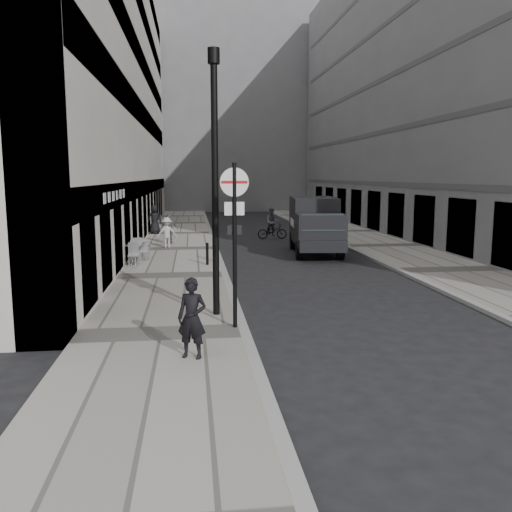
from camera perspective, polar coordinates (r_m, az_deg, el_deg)
The scene contains 19 objects.
ground at distance 10.71m, azimuth 0.20°, elevation -12.45°, with size 120.00×120.00×0.00m, color black.
sidewalk at distance 28.19m, azimuth -8.31°, elevation 0.69°, with size 4.00×60.00×0.12m, color #9F9A90.
far_sidewalk at distance 29.98m, azimuth 13.21°, elevation 1.02°, with size 4.00×60.00×0.12m, color #9F9A90.
building_left at distance 35.15m, azimuth -15.17°, elevation 16.64°, with size 4.00×45.00×18.00m, color beige.
building_right at distance 38.15m, azimuth 17.67°, elevation 17.39°, with size 6.00×45.00×20.00m, color slate.
building_far at distance 66.38m, azimuth -4.54°, elevation 14.63°, with size 24.00×16.00×22.00m, color slate.
walking_man at distance 11.15m, azimuth -6.75°, elevation -6.52°, with size 0.61×0.40×1.66m, color black.
sign_post at distance 13.02m, azimuth -2.27°, elevation 3.43°, with size 0.69×0.11×4.01m.
lamppost at distance 14.26m, azimuth -4.35°, elevation 8.95°, with size 0.31×0.31×6.89m.
bollard_near at distance 23.51m, azimuth -4.11°, elevation 0.60°, with size 0.13×0.13×1.00m, color black.
bollard_far at distance 22.76m, azimuth -5.15°, elevation 0.16°, with size 0.12×0.12×0.87m, color black.
panel_van at distance 26.91m, azimuth 6.23°, elevation 3.54°, with size 2.76×6.01×2.74m.
cyclist at distance 33.01m, azimuth 1.72°, elevation 3.10°, with size 1.79×0.68×1.91m.
pedestrian_a at distance 30.05m, azimuth -9.12°, elevation 2.82°, with size 0.95×0.39×1.62m, color #59595E.
pedestrian_b at distance 28.32m, azimuth -9.37°, elevation 2.44°, with size 1.02×0.59×1.58m, color #B6AEA8.
pedestrian_c at distance 35.46m, azimuth -10.63°, elevation 3.82°, with size 0.91×0.59×1.85m, color black.
cafe_table_near at distance 24.64m, azimuth -11.58°, elevation 0.64°, with size 0.66×1.48×0.84m.
cafe_table_mid at distance 23.92m, azimuth -12.43°, elevation 0.57°, with size 0.78×1.75×1.00m.
cafe_table_far at distance 23.11m, azimuth -12.63°, elevation 0.31°, with size 0.78×1.76×1.00m.
Camera 1 is at (-1.22, -9.93, 3.82)m, focal length 38.00 mm.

